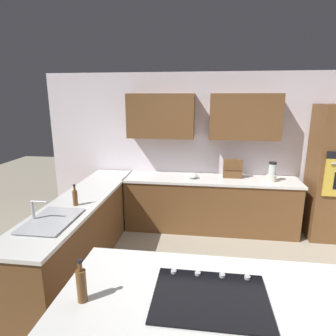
{
  "coord_description": "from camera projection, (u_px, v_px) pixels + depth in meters",
  "views": [
    {
      "loc": [
        0.21,
        2.81,
        2.2
      ],
      "look_at": [
        0.74,
        -1.19,
        1.19
      ],
      "focal_mm": 30.29,
      "sensor_mm": 36.0,
      "label": 1
    }
  ],
  "objects": [
    {
      "name": "lower_cabinets_back",
      "position": [
        210.0,
        205.0,
        4.77
      ],
      "size": [
        2.8,
        0.6,
        0.86
      ],
      "primitive_type": "cube",
      "color": "brown",
      "rests_on": "ground"
    },
    {
      "name": "dish_soap_bottle",
      "position": [
        75.0,
        197.0,
        3.47
      ],
      "size": [
        0.06,
        0.06,
        0.27
      ],
      "color": "brown",
      "rests_on": "countertop_side"
    },
    {
      "name": "countertop_back",
      "position": [
        211.0,
        179.0,
        4.66
      ],
      "size": [
        2.84,
        0.64,
        0.04
      ],
      "primitive_type": "cube",
      "color": "silver",
      "rests_on": "lower_cabinets_back"
    },
    {
      "name": "mixing_bowl",
      "position": [
        192.0,
        176.0,
        4.64
      ],
      "size": [
        0.18,
        0.18,
        0.1
      ],
      "primitive_type": "ellipsoid",
      "color": "white",
      "rests_on": "countertop_back"
    },
    {
      "name": "lower_cabinets_side",
      "position": [
        83.0,
        230.0,
        3.86
      ],
      "size": [
        0.6,
        2.9,
        0.86
      ],
      "primitive_type": "cube",
      "color": "brown",
      "rests_on": "ground"
    },
    {
      "name": "spice_rack",
      "position": [
        232.0,
        169.0,
        4.65
      ],
      "size": [
        0.3,
        0.11,
        0.31
      ],
      "color": "brown",
      "rests_on": "countertop_back"
    },
    {
      "name": "wall_back",
      "position": [
        213.0,
        142.0,
        4.83
      ],
      "size": [
        6.0,
        0.44,
        2.6
      ],
      "color": "silver",
      "rests_on": "ground"
    },
    {
      "name": "sink_unit",
      "position": [
        51.0,
        220.0,
        3.04
      ],
      "size": [
        0.46,
        0.7,
        0.23
      ],
      "color": "#515456",
      "rests_on": "countertop_side"
    },
    {
      "name": "blender",
      "position": [
        272.0,
        173.0,
        4.46
      ],
      "size": [
        0.15,
        0.15,
        0.31
      ],
      "color": "beige",
      "rests_on": "countertop_back"
    },
    {
      "name": "cooktop",
      "position": [
        210.0,
        297.0,
        1.88
      ],
      "size": [
        0.76,
        0.56,
        0.03
      ],
      "color": "black",
      "rests_on": "island_top"
    },
    {
      "name": "island_top",
      "position": [
        210.0,
        301.0,
        1.89
      ],
      "size": [
        2.04,
        1.06,
        0.04
      ],
      "primitive_type": "cube",
      "color": "silver",
      "rests_on": "island_base"
    },
    {
      "name": "oil_bottle",
      "position": [
        82.0,
        284.0,
        1.83
      ],
      "size": [
        0.07,
        0.07,
        0.3
      ],
      "color": "brown",
      "rests_on": "island_top"
    },
    {
      "name": "ground_plane",
      "position": [
        219.0,
        297.0,
        3.21
      ],
      "size": [
        14.0,
        14.0,
        0.0
      ],
      "primitive_type": "plane",
      "color": "#9E937F"
    },
    {
      "name": "countertop_side",
      "position": [
        81.0,
        199.0,
        3.76
      ],
      "size": [
        0.64,
        2.94,
        0.04
      ],
      "primitive_type": "cube",
      "color": "silver",
      "rests_on": "lower_cabinets_side"
    }
  ]
}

